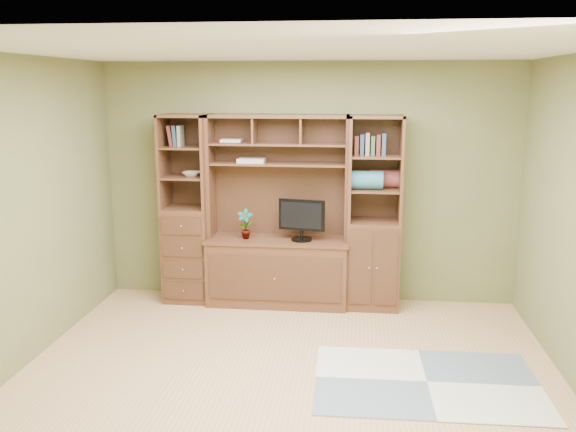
# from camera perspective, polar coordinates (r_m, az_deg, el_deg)

# --- Properties ---
(room) EXTENTS (4.60, 4.10, 2.64)m
(room) POSITION_cam_1_polar(r_m,az_deg,el_deg) (4.71, -0.05, -0.70)
(room) COLOR tan
(room) RESTS_ON ground
(center_hutch) EXTENTS (1.54, 0.53, 2.05)m
(center_hutch) POSITION_cam_1_polar(r_m,az_deg,el_deg) (6.49, -1.01, 0.37)
(center_hutch) COLOR #54301D
(center_hutch) RESTS_ON ground
(left_tower) EXTENTS (0.50, 0.45, 2.05)m
(left_tower) POSITION_cam_1_polar(r_m,az_deg,el_deg) (6.73, -9.44, 0.63)
(left_tower) COLOR #54301D
(left_tower) RESTS_ON ground
(right_tower) EXTENTS (0.55, 0.45, 2.05)m
(right_tower) POSITION_cam_1_polar(r_m,az_deg,el_deg) (6.47, 8.07, 0.23)
(right_tower) COLOR #54301D
(right_tower) RESTS_ON ground
(rug) EXTENTS (1.81, 1.23, 0.01)m
(rug) POSITION_cam_1_polar(r_m,az_deg,el_deg) (5.20, 12.86, -14.92)
(rug) COLOR #A7ACAC
(rug) RESTS_ON ground
(monitor) EXTENTS (0.53, 0.31, 0.61)m
(monitor) POSITION_cam_1_polar(r_m,az_deg,el_deg) (6.42, 1.29, 0.34)
(monitor) COLOR black
(monitor) RESTS_ON center_hutch
(orchid) EXTENTS (0.17, 0.12, 0.32)m
(orchid) POSITION_cam_1_polar(r_m,az_deg,el_deg) (6.53, -4.04, -0.76)
(orchid) COLOR #9C5A34
(orchid) RESTS_ON center_hutch
(magazines) EXTENTS (0.29, 0.21, 0.04)m
(magazines) POSITION_cam_1_polar(r_m,az_deg,el_deg) (6.53, -3.43, 5.22)
(magazines) COLOR beige
(magazines) RESTS_ON center_hutch
(bowl) EXTENTS (0.20, 0.20, 0.05)m
(bowl) POSITION_cam_1_polar(r_m,az_deg,el_deg) (6.64, -8.99, 3.91)
(bowl) COLOR silver
(bowl) RESTS_ON left_tower
(blanket_teal) EXTENTS (0.33, 0.19, 0.19)m
(blanket_teal) POSITION_cam_1_polar(r_m,az_deg,el_deg) (6.36, 7.37, 3.35)
(blanket_teal) COLOR #2F6E7D
(blanket_teal) RESTS_ON right_tower
(blanket_red) EXTENTS (0.34, 0.19, 0.19)m
(blanket_red) POSITION_cam_1_polar(r_m,az_deg,el_deg) (6.49, 9.14, 3.46)
(blanket_red) COLOR brown
(blanket_red) RESTS_ON right_tower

